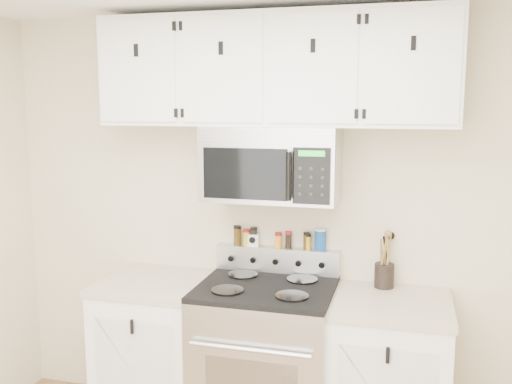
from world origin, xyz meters
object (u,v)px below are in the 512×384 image
Objects in this scene: range at (266,362)px; salt_canister at (320,240)px; microwave at (272,164)px; utensil_crock at (384,274)px.

salt_canister reaches higher than range.
microwave reaches higher than salt_canister.
utensil_crock is (0.64, 0.11, -0.63)m from microwave.
utensil_crock is at bearing 9.35° from microwave.
range is 1.15m from microwave.
salt_canister is at bearing 30.93° from microwave.
range is 3.38× the size of utensil_crock.
salt_canister is at bearing 172.51° from utensil_crock.
microwave is 5.81× the size of salt_canister.
range is 0.78m from salt_canister.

